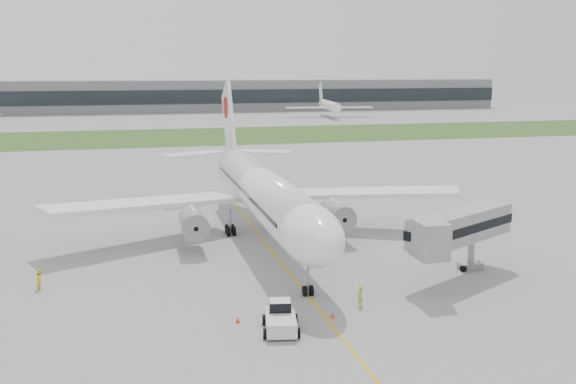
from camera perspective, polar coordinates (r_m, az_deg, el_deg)
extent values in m
plane|color=#969699|center=(69.40, -1.61, -5.06)|extent=(600.00, 600.00, 0.00)
cube|color=#2D511E|center=(186.70, -9.61, 4.88)|extent=(600.00, 50.00, 0.02)
cube|color=gray|center=(295.76, -11.39, 8.35)|extent=(320.00, 22.00, 14.00)
cube|color=black|center=(284.79, -11.27, 8.26)|extent=(320.00, 0.60, 6.00)
cylinder|color=white|center=(71.91, -2.32, 0.09)|extent=(5.00, 38.00, 5.00)
ellipsoid|color=white|center=(53.42, 1.96, -3.72)|extent=(5.00, 11.00, 5.00)
cube|color=black|center=(52.27, 2.27, -3.04)|extent=(3.20, 1.54, 1.14)
cone|color=white|center=(93.15, -5.09, 3.03)|extent=(5.00, 10.53, 6.16)
cube|color=white|center=(72.68, -12.72, -1.03)|extent=(22.13, 13.52, 1.70)
cube|color=white|center=(77.63, 6.82, -0.08)|extent=(22.13, 13.52, 1.70)
cylinder|color=#9FA0A5|center=(68.87, -8.41, -2.72)|extent=(2.70, 5.20, 2.70)
cylinder|color=#9FA0A5|center=(72.12, 4.34, -2.02)|extent=(2.70, 5.20, 2.70)
cube|color=white|center=(94.07, -5.28, 6.23)|extent=(0.45, 10.90, 12.76)
cylinder|color=#B3130A|center=(94.92, -5.40, 7.48)|extent=(0.60, 3.20, 3.20)
cube|color=white|center=(94.93, -8.32, 3.35)|extent=(9.54, 6.34, 0.35)
cube|color=white|center=(96.42, -2.38, 3.57)|extent=(9.54, 6.34, 0.35)
cylinder|color=gray|center=(55.04, 1.79, -7.68)|extent=(0.24, 0.24, 3.10)
cylinder|color=black|center=(75.33, -5.14, -3.39)|extent=(1.40, 1.10, 1.10)
cylinder|color=black|center=(76.54, -0.40, -3.11)|extent=(1.40, 1.10, 1.10)
cube|color=silver|center=(48.26, -0.65, -11.49)|extent=(2.86, 4.26, 1.05)
cube|color=silver|center=(48.91, -0.71, -10.08)|extent=(1.80, 1.66, 0.87)
cube|color=black|center=(48.89, -0.71, -10.03)|extent=(1.85, 1.71, 0.74)
cylinder|color=black|center=(49.55, -2.12, -11.27)|extent=(0.44, 0.83, 0.79)
cylinder|color=black|center=(49.65, 0.66, -11.21)|extent=(0.44, 0.83, 0.79)
cylinder|color=black|center=(47.13, -2.03, -12.47)|extent=(0.44, 0.83, 0.79)
cylinder|color=black|center=(47.24, 0.90, -12.40)|extent=(0.44, 0.83, 0.79)
cube|color=#A4A4A7|center=(61.09, 15.09, -2.94)|extent=(12.86, 8.65, 2.80)
cube|color=black|center=(61.09, 15.09, -2.94)|extent=(13.07, 8.82, 0.84)
cube|color=#A4A4A7|center=(55.68, 12.50, -4.16)|extent=(2.43, 3.18, 3.18)
cylinder|color=gray|center=(64.42, 15.97, -5.12)|extent=(0.65, 0.65, 3.55)
cube|color=gray|center=(64.82, 15.90, -6.35)|extent=(2.60, 2.21, 0.65)
cylinder|color=black|center=(63.83, 15.32, -6.59)|extent=(0.56, 0.71, 0.65)
cylinder|color=black|center=(65.82, 16.47, -6.12)|extent=(0.56, 0.71, 0.65)
cone|color=#FF3B0D|center=(50.04, -4.50, -11.25)|extent=(0.35, 0.35, 0.48)
cone|color=#FF3B0D|center=(50.89, 3.98, -10.85)|extent=(0.36, 0.36, 0.49)
imported|color=#9FD824|center=(53.22, 6.43, -9.18)|extent=(0.75, 0.73, 1.74)
imported|color=#FFFD2A|center=(60.86, -21.14, -7.21)|extent=(0.84, 1.00, 1.85)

